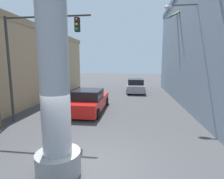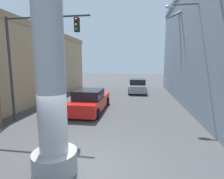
{
  "view_description": "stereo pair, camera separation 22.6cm",
  "coord_description": "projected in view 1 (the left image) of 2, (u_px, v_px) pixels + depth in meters",
  "views": [
    {
      "loc": [
        1.39,
        -5.03,
        3.38
      ],
      "look_at": [
        0.0,
        5.49,
        1.77
      ],
      "focal_mm": 28.0,
      "sensor_mm": 36.0,
      "label": 1
    },
    {
      "loc": [
        1.62,
        -4.99,
        3.38
      ],
      "look_at": [
        0.0,
        5.49,
        1.77
      ],
      "focal_mm": 28.0,
      "sensor_mm": 36.0,
      "label": 2
    }
  ],
  "objects": [
    {
      "name": "ground_plane",
      "position": [
        119.0,
        102.0,
        15.41
      ],
      "size": [
        86.08,
        86.08,
        0.0
      ],
      "primitive_type": "plane",
      "color": "#424244"
    },
    {
      "name": "building_left",
      "position": [
        5.0,
        64.0,
        14.71
      ],
      "size": [
        6.16,
        22.21,
        6.53
      ],
      "color": "tan",
      "rests_on": "ground"
    },
    {
      "name": "street_lamp",
      "position": [
        197.0,
        48.0,
        11.06
      ],
      "size": [
        2.57,
        0.28,
        7.1
      ],
      "color": "#59595E",
      "rests_on": "ground"
    },
    {
      "name": "traffic_light_mast",
      "position": [
        32.0,
        49.0,
        9.45
      ],
      "size": [
        4.81,
        0.32,
        5.88
      ],
      "color": "#333333",
      "rests_on": "ground"
    },
    {
      "name": "car_lead",
      "position": [
        90.0,
        101.0,
        12.38
      ],
      "size": [
        2.08,
        5.05,
        1.56
      ],
      "color": "black",
      "rests_on": "ground"
    },
    {
      "name": "car_far",
      "position": [
        136.0,
        86.0,
        20.43
      ],
      "size": [
        2.07,
        4.45,
        1.56
      ],
      "color": "black",
      "rests_on": "ground"
    },
    {
      "name": "palm_tree_near_right",
      "position": [
        224.0,
        4.0,
        8.64
      ],
      "size": [
        3.01,
        3.03,
        9.37
      ],
      "color": "brown",
      "rests_on": "ground"
    },
    {
      "name": "palm_tree_mid_right",
      "position": [
        182.0,
        45.0,
        16.09
      ],
      "size": [
        3.21,
        3.33,
        8.21
      ],
      "color": "brown",
      "rests_on": "ground"
    }
  ]
}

